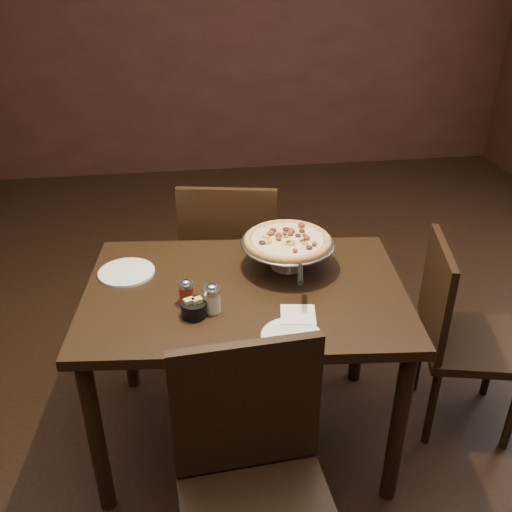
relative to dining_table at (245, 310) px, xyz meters
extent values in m
cube|color=black|center=(-0.09, -0.08, -0.69)|extent=(6.00, 7.00, 0.02)
cube|color=black|center=(-0.09, 3.43, 0.72)|extent=(6.00, 0.02, 2.80)
cube|color=black|center=(0.00, 0.00, 0.08)|extent=(1.32, 0.95, 0.04)
cylinder|color=black|center=(-0.59, -0.30, -0.31)|extent=(0.06, 0.06, 0.74)
cylinder|color=black|center=(0.52, -0.41, -0.31)|extent=(0.06, 0.06, 0.74)
cylinder|color=black|center=(-0.52, 0.41, -0.31)|extent=(0.06, 0.06, 0.74)
cylinder|color=black|center=(0.59, 0.30, -0.31)|extent=(0.06, 0.06, 0.74)
cylinder|color=silver|center=(0.19, 0.13, 0.11)|extent=(0.13, 0.13, 0.01)
cylinder|color=silver|center=(0.19, 0.13, 0.16)|extent=(0.03, 0.03, 0.10)
cylinder|color=silver|center=(0.19, 0.13, 0.22)|extent=(0.09, 0.09, 0.01)
cylinder|color=gray|center=(0.19, 0.13, 0.22)|extent=(0.37, 0.37, 0.01)
torus|color=gray|center=(0.19, 0.13, 0.22)|extent=(0.38, 0.38, 0.01)
cylinder|color=#A56631|center=(0.19, 0.13, 0.23)|extent=(0.34, 0.34, 0.01)
torus|color=#A56631|center=(0.19, 0.13, 0.23)|extent=(0.36, 0.36, 0.03)
cylinder|color=#DEBE7A|center=(0.19, 0.13, 0.24)|extent=(0.29, 0.29, 0.01)
cylinder|color=beige|center=(-0.14, -0.13, 0.14)|extent=(0.06, 0.06, 0.08)
cylinder|color=silver|center=(-0.14, -0.13, 0.19)|extent=(0.07, 0.07, 0.02)
ellipsoid|color=silver|center=(-0.14, -0.13, 0.21)|extent=(0.03, 0.03, 0.01)
cylinder|color=#9B1F0E|center=(-0.23, -0.07, 0.14)|extent=(0.05, 0.05, 0.07)
cylinder|color=silver|center=(-0.23, -0.07, 0.18)|extent=(0.06, 0.06, 0.02)
ellipsoid|color=silver|center=(-0.23, -0.07, 0.20)|extent=(0.03, 0.03, 0.01)
cylinder|color=black|center=(-0.20, -0.15, 0.13)|extent=(0.09, 0.09, 0.06)
cube|color=tan|center=(-0.22, -0.15, 0.14)|extent=(0.04, 0.04, 0.06)
cube|color=tan|center=(-0.19, -0.15, 0.14)|extent=(0.04, 0.04, 0.06)
cube|color=white|center=(0.16, -0.22, 0.11)|extent=(0.14, 0.14, 0.01)
cylinder|color=silver|center=(-0.46, 0.18, 0.11)|extent=(0.23, 0.23, 0.01)
cylinder|color=silver|center=(0.12, -0.33, 0.11)|extent=(0.21, 0.21, 0.01)
cone|color=silver|center=(0.19, -0.13, 0.23)|extent=(0.14, 0.14, 0.00)
cylinder|color=black|center=(0.19, -0.13, 0.23)|extent=(0.05, 0.13, 0.02)
cube|color=black|center=(0.02, 0.72, -0.20)|extent=(0.54, 0.54, 0.04)
cube|color=black|center=(-0.02, 0.52, 0.07)|extent=(0.46, 0.12, 0.48)
cylinder|color=black|center=(0.24, 0.87, -0.45)|extent=(0.04, 0.04, 0.45)
cylinder|color=black|center=(-0.13, 0.94, -0.45)|extent=(0.04, 0.04, 0.45)
cylinder|color=black|center=(0.17, 0.50, -0.45)|extent=(0.04, 0.04, 0.45)
cylinder|color=black|center=(-0.20, 0.57, -0.45)|extent=(0.04, 0.04, 0.45)
cube|color=black|center=(-0.07, -0.60, 0.06)|extent=(0.46, 0.06, 0.48)
cube|color=black|center=(0.99, -0.04, -0.25)|extent=(0.50, 0.50, 0.04)
cube|color=black|center=(0.81, 0.01, 0.00)|extent=(0.12, 0.42, 0.44)
cylinder|color=black|center=(1.20, 0.09, -0.47)|extent=(0.04, 0.04, 0.41)
cylinder|color=black|center=(0.79, -0.16, -0.47)|extent=(0.04, 0.04, 0.41)
cylinder|color=black|center=(0.86, 0.17, -0.47)|extent=(0.04, 0.04, 0.41)
camera|label=1|loc=(-0.22, -1.87, 1.30)|focal=40.00mm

